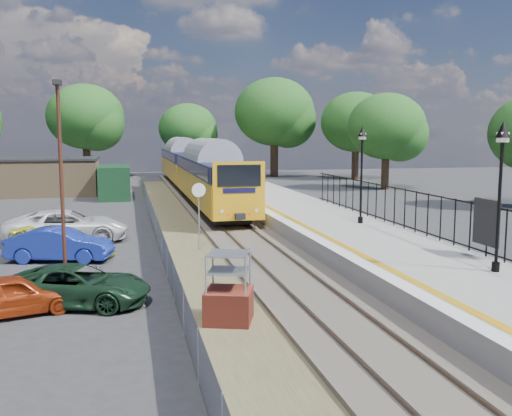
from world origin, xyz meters
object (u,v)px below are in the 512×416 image
object	(u,v)px
car_green	(77,286)
car_yellow	(65,243)
speed_sign	(199,204)
car_blue	(60,245)
victorian_lamp_north	(362,152)
victorian_lamp_south	(501,161)
train	(193,167)
carpark_lamp	(61,175)
car_red	(12,295)
brick_plinth	(229,289)
car_white	(67,226)

from	to	relation	value
car_green	car_yellow	bearing A→B (deg)	25.21
speed_sign	car_blue	world-z (taller)	speed_sign
victorian_lamp_north	victorian_lamp_south	bearing A→B (deg)	-88.85
train	car_green	world-z (taller)	train
carpark_lamp	car_red	distance (m)	3.87
brick_plinth	speed_sign	size ratio (longest dim) A/B	0.66
victorian_lamp_north	car_blue	xyz separation A→B (m)	(-13.55, -1.27, -3.62)
carpark_lamp	car_yellow	bearing A→B (deg)	95.69
speed_sign	car_red	xyz separation A→B (m)	(-6.29, -7.78, -1.48)
victorian_lamp_south	car_white	world-z (taller)	victorian_lamp_south
victorian_lamp_north	speed_sign	world-z (taller)	victorian_lamp_north
speed_sign	car_yellow	distance (m)	5.80
brick_plinth	car_green	xyz separation A→B (m)	(-4.16, 2.65, -0.35)
victorian_lamp_north	carpark_lamp	world-z (taller)	carpark_lamp
car_red	car_white	xyz separation A→B (m)	(0.43, 11.17, 0.19)
car_yellow	car_white	bearing A→B (deg)	26.95
car_green	train	bearing A→B (deg)	4.35
brick_plinth	car_blue	world-z (taller)	brick_plinth
speed_sign	car_yellow	size ratio (longest dim) A/B	0.72
brick_plinth	speed_sign	xyz separation A→B (m)	(0.43, 9.82, 1.12)
carpark_lamp	car_yellow	size ratio (longest dim) A/B	1.62
speed_sign	carpark_lamp	world-z (taller)	carpark_lamp
car_green	car_red	size ratio (longest dim) A/B	1.25
brick_plinth	carpark_lamp	distance (m)	6.54
victorian_lamp_north	train	size ratio (longest dim) A/B	0.11
victorian_lamp_north	car_red	xyz separation A→B (m)	(-14.09, -8.34, -3.70)
speed_sign	car_green	distance (m)	8.64
victorian_lamp_north	car_green	bearing A→B (deg)	-148.02
brick_plinth	speed_sign	world-z (taller)	speed_sign
speed_sign	car_green	bearing A→B (deg)	-126.97
train	car_white	xyz separation A→B (m)	(-8.37, -20.70, -1.56)
victorian_lamp_south	brick_plinth	xyz separation A→B (m)	(-8.43, -0.38, -3.34)
train	carpark_lamp	distance (m)	31.18
train	victorian_lamp_south	bearing A→B (deg)	-80.68
victorian_lamp_south	car_blue	size ratio (longest dim) A/B	1.11
brick_plinth	car_white	distance (m)	14.29
speed_sign	car_white	bearing A→B (deg)	145.58
brick_plinth	car_red	distance (m)	6.22
car_red	car_white	size ratio (longest dim) A/B	0.62
train	car_green	xyz separation A→B (m)	(-7.09, -31.26, -1.73)
victorian_lamp_north	car_red	world-z (taller)	victorian_lamp_north
victorian_lamp_south	car_white	size ratio (longest dim) A/B	0.81
carpark_lamp	car_white	distance (m)	10.05
victorian_lamp_south	victorian_lamp_north	bearing A→B (deg)	91.15
victorian_lamp_north	brick_plinth	xyz separation A→B (m)	(-8.23, -10.38, -3.34)
car_white	speed_sign	bearing A→B (deg)	-122.60
train	car_yellow	xyz separation A→B (m)	(-8.11, -24.05, -1.74)
brick_plinth	carpark_lamp	xyz separation A→B (m)	(-4.57, 3.68, 2.90)
train	brick_plinth	bearing A→B (deg)	-94.94
car_blue	car_yellow	bearing A→B (deg)	2.65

